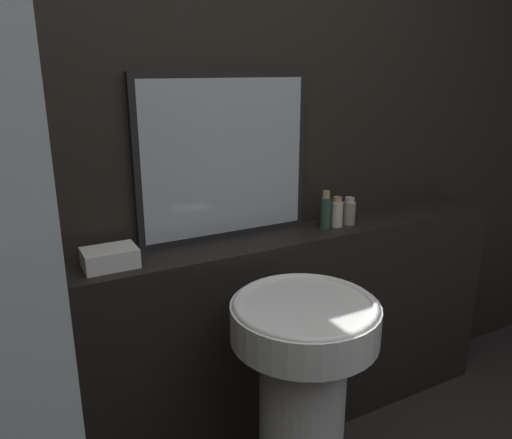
% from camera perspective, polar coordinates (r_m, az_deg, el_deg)
% --- Properties ---
extents(wall_back, '(8.00, 0.06, 2.50)m').
position_cam_1_polar(wall_back, '(2.03, -3.42, 6.56)').
color(wall_back, black).
rests_on(wall_back, ground_plane).
extents(vanity_counter, '(2.60, 0.24, 0.95)m').
position_cam_1_polar(vanity_counter, '(2.18, -1.34, -14.51)').
color(vanity_counter, black).
rests_on(vanity_counter, ground_plane).
extents(pedestal_sink, '(0.49, 0.49, 0.90)m').
position_cam_1_polar(pedestal_sink, '(1.82, 5.31, -19.48)').
color(pedestal_sink, white).
rests_on(pedestal_sink, ground_plane).
extents(mirror, '(0.73, 0.03, 0.65)m').
position_cam_1_polar(mirror, '(1.97, -3.60, 7.04)').
color(mirror, black).
rests_on(mirror, vanity_counter).
extents(towel_stack, '(0.18, 0.13, 0.07)m').
position_cam_1_polar(towel_stack, '(1.81, -16.35, -4.21)').
color(towel_stack, white).
rests_on(towel_stack, vanity_counter).
extents(shampoo_bottle, '(0.04, 0.04, 0.17)m').
position_cam_1_polar(shampoo_bottle, '(2.15, 7.95, 0.94)').
color(shampoo_bottle, '#2D4C3D').
rests_on(shampoo_bottle, vanity_counter).
extents(conditioner_bottle, '(0.05, 0.05, 0.13)m').
position_cam_1_polar(conditioner_bottle, '(2.19, 9.22, 0.76)').
color(conditioner_bottle, beige).
rests_on(conditioner_bottle, vanity_counter).
extents(lotion_bottle, '(0.06, 0.06, 0.12)m').
position_cam_1_polar(lotion_bottle, '(2.23, 10.60, 0.87)').
color(lotion_bottle, gray).
rests_on(lotion_bottle, vanity_counter).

